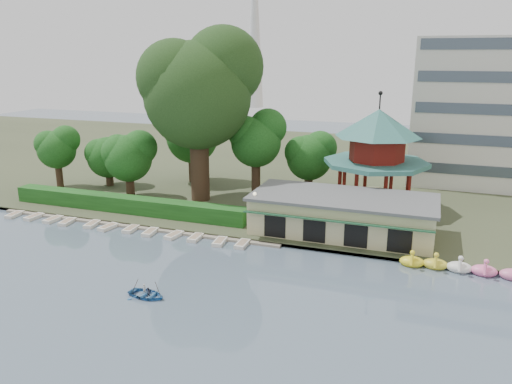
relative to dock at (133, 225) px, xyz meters
The scene contains 13 objects.
ground_plane 20.97m from the dock, 55.10° to the right, with size 220.00×220.00×0.00m, color slate.
shore 36.81m from the dock, 70.97° to the left, with size 220.00×70.00×0.40m, color #424930.
embankment 12.00m from the dock, ahead, with size 220.00×0.60×0.30m, color gray.
dock is the anchor object (origin of this frame).
boathouse 22.62m from the dock, 12.24° to the left, with size 18.60×9.39×3.90m.
pavilion 29.14m from the dock, 31.66° to the left, with size 12.40×12.40×13.50m.
broadcast_tower 130.87m from the dock, 103.73° to the left, with size 8.00×8.00×96.00m.
hedge 4.61m from the dock, 132.27° to the left, with size 30.00×2.00×1.80m, color #1E581C.
lamp_post 13.99m from the dock, ahead, with size 0.36×0.36×4.28m.
big_tree 18.35m from the dock, 73.91° to the left, with size 14.23×13.26×21.17m.
small_trees 16.28m from the dock, 92.62° to the left, with size 39.14×16.78×11.20m.
moored_rowboats 1.58m from the dock, 117.36° to the right, with size 29.42×2.75×0.36m.
rowboat_with_passengers 17.11m from the dock, 53.53° to the right, with size 4.56×3.44×2.01m.
Camera 1 is at (17.96, -26.78, 18.25)m, focal length 35.00 mm.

